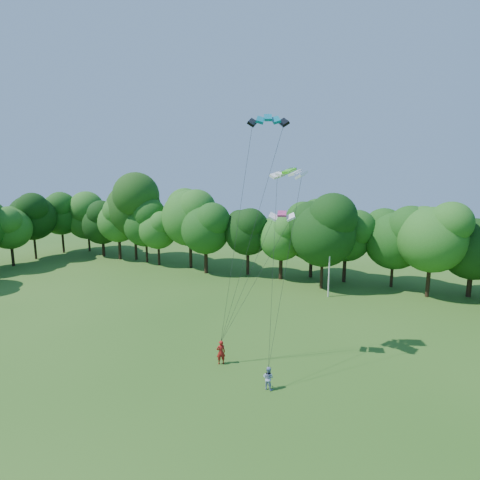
% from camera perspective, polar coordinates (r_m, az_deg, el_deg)
% --- Properties ---
extents(ground, '(160.00, 160.00, 0.00)m').
position_cam_1_polar(ground, '(24.98, -18.54, -26.28)').
color(ground, '#275818').
rests_on(ground, ground).
extents(utility_pole, '(1.42, 0.43, 7.20)m').
position_cam_1_polar(utility_pole, '(46.14, 13.44, -3.99)').
color(utility_pole, beige).
rests_on(utility_pole, ground).
extents(kite_flyer_left, '(0.84, 0.80, 1.92)m').
position_cam_1_polar(kite_flyer_left, '(30.38, -2.94, -16.71)').
color(kite_flyer_left, '#A31815').
rests_on(kite_flyer_left, ground).
extents(kite_flyer_right, '(0.88, 0.73, 1.63)m').
position_cam_1_polar(kite_flyer_right, '(27.41, 4.33, -20.22)').
color(kite_flyer_right, '#93A1CB').
rests_on(kite_flyer_right, ground).
extents(kite_teal, '(3.08, 2.24, 0.67)m').
position_cam_1_polar(kite_teal, '(28.42, 4.30, 18.10)').
color(kite_teal, '#046C84').
rests_on(kite_teal, ground).
extents(kite_green, '(2.89, 1.93, 0.46)m').
position_cam_1_polar(kite_green, '(27.97, 7.51, 10.43)').
color(kite_green, '#43CB1E').
rests_on(kite_green, ground).
extents(kite_pink, '(2.15, 1.44, 0.41)m').
position_cam_1_polar(kite_pink, '(28.03, 6.41, 4.01)').
color(kite_pink, '#C7377A').
rests_on(kite_pink, ground).
extents(tree_back_west, '(10.37, 10.37, 15.08)m').
position_cam_1_polar(tree_back_west, '(66.69, -15.87, 5.04)').
color(tree_back_west, black).
rests_on(tree_back_west, ground).
extents(tree_back_center, '(8.93, 8.93, 12.99)m').
position_cam_1_polar(tree_back_center, '(48.58, 12.60, 1.99)').
color(tree_back_center, '#302312').
rests_on(tree_back_center, ground).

